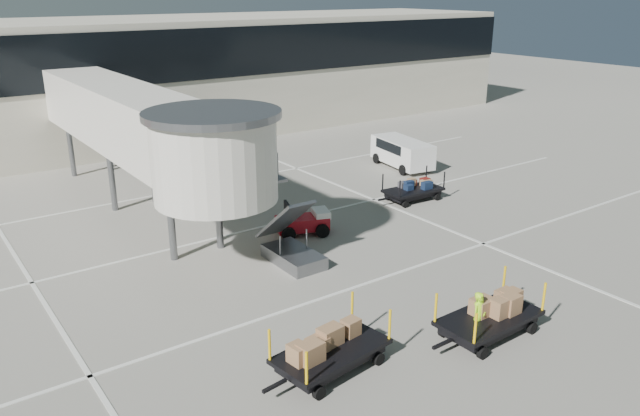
# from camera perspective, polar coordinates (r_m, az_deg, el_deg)

# --- Properties ---
(ground) EXTENTS (140.00, 140.00, 0.00)m
(ground) POSITION_cam_1_polar(r_m,az_deg,el_deg) (21.35, 8.27, -8.62)
(ground) COLOR #A29E91
(ground) RESTS_ON ground
(lane_markings) EXTENTS (40.00, 30.00, 0.02)m
(lane_markings) POSITION_cam_1_polar(r_m,az_deg,el_deg) (27.84, -6.04, -1.61)
(lane_markings) COLOR silver
(lane_markings) RESTS_ON ground
(terminal) EXTENTS (64.00, 12.11, 15.20)m
(terminal) POSITION_cam_1_polar(r_m,az_deg,el_deg) (45.60, -19.10, 11.05)
(terminal) COLOR beige
(terminal) RESTS_ON ground
(jet_bridge) EXTENTS (5.70, 20.40, 6.03)m
(jet_bridge) POSITION_cam_1_polar(r_m,az_deg,el_deg) (27.88, -15.34, 7.01)
(jet_bridge) COLOR silver
(jet_bridge) RESTS_ON ground
(baggage_tug) EXTENTS (2.45, 2.03, 1.46)m
(baggage_tug) POSITION_cam_1_polar(r_m,az_deg,el_deg) (26.63, -1.51, -1.30)
(baggage_tug) COLOR maroon
(baggage_tug) RESTS_ON ground
(suitcase_cart) EXTENTS (3.66, 1.63, 1.42)m
(suitcase_cart) POSITION_cam_1_polar(r_m,az_deg,el_deg) (31.24, 8.57, 1.61)
(suitcase_cart) COLOR black
(suitcase_cart) RESTS_ON ground
(box_cart_near) EXTENTS (4.07, 1.70, 1.59)m
(box_cart_near) POSITION_cam_1_polar(r_m,az_deg,el_deg) (19.79, 15.44, -9.51)
(box_cart_near) COLOR black
(box_cart_near) RESTS_ON ground
(box_cart_far) EXTENTS (4.09, 2.03, 1.57)m
(box_cart_far) POSITION_cam_1_polar(r_m,az_deg,el_deg) (17.60, 1.18, -12.86)
(box_cart_far) COLOR black
(box_cart_far) RESTS_ON ground
(ground_worker) EXTENTS (0.60, 0.43, 1.53)m
(ground_worker) POSITION_cam_1_polar(r_m,az_deg,el_deg) (19.40, 14.31, -9.54)
(ground_worker) COLOR #A7F019
(ground_worker) RESTS_ON ground
(minivan) EXTENTS (2.43, 4.51, 1.63)m
(minivan) POSITION_cam_1_polar(r_m,az_deg,el_deg) (36.94, 7.42, 5.22)
(minivan) COLOR white
(minivan) RESTS_ON ground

